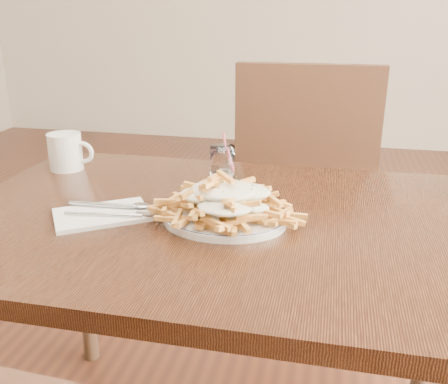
% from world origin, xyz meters
% --- Properties ---
extents(table, '(1.20, 0.80, 0.75)m').
position_xyz_m(table, '(0.00, 0.00, 0.67)').
color(table, black).
rests_on(table, ground).
extents(chair_far, '(0.48, 0.48, 1.01)m').
position_xyz_m(chair_far, '(0.15, 0.74, 0.57)').
color(chair_far, black).
rests_on(chair_far, ground).
extents(fries_plate, '(0.32, 0.30, 0.02)m').
position_xyz_m(fries_plate, '(0.02, -0.04, 0.76)').
color(fries_plate, white).
rests_on(fries_plate, table).
extents(loaded_fries, '(0.28, 0.23, 0.08)m').
position_xyz_m(loaded_fries, '(0.02, -0.04, 0.81)').
color(loaded_fries, gold).
rests_on(loaded_fries, fries_plate).
extents(napkin, '(0.24, 0.22, 0.01)m').
position_xyz_m(napkin, '(-0.25, -0.06, 0.75)').
color(napkin, silver).
rests_on(napkin, table).
extents(cutlery, '(0.22, 0.10, 0.01)m').
position_xyz_m(cutlery, '(-0.25, -0.06, 0.76)').
color(cutlery, silver).
rests_on(cutlery, napkin).
extents(water_glass, '(0.06, 0.06, 0.14)m').
position_xyz_m(water_glass, '(-0.04, 0.20, 0.79)').
color(water_glass, white).
rests_on(water_glass, table).
extents(coffee_mug, '(0.13, 0.09, 0.10)m').
position_xyz_m(coffee_mug, '(-0.49, 0.23, 0.80)').
color(coffee_mug, white).
rests_on(coffee_mug, table).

